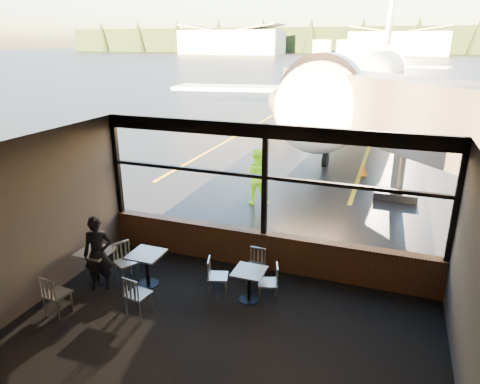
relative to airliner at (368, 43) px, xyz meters
The scene contains 31 objects.
ground_plane 99.41m from the airliner, 90.28° to the left, with size 520.00×520.00×0.00m, color black.
carpet_floor 24.27m from the airliner, 91.17° to the right, with size 8.00×6.00×0.01m, color black.
ceiling 23.78m from the airliner, 91.17° to the right, with size 8.00×6.00×0.04m, color #38332D.
wall_left 24.37m from the airliner, 100.70° to the right, with size 0.04×6.00×3.50m, color #473F39.
wall_right 24.21m from the airliner, 81.57° to the right, with size 0.04×6.00×3.50m, color #473F39.
window_sill 21.24m from the airliner, 91.34° to the right, with size 8.00×0.28×0.90m, color #4F2C17.
window_header 20.80m from the airliner, 91.34° to the right, with size 8.00×0.18×0.30m, color black.
mullion_left 21.39m from the airliner, 102.08° to the right, with size 0.12×0.12×2.60m, color black.
mullion_centre 20.93m from the airliner, 91.34° to the right, with size 0.12×0.12×2.60m, color black.
mullion_right 21.21m from the airliner, 80.50° to the right, with size 0.12×0.12×2.60m, color black.
window_transom 20.91m from the airliner, 91.34° to the right, with size 8.00×0.10×0.08m, color black.
airliner is the anchor object (origin of this frame).
jet_bridge 15.79m from the airliner, 78.43° to the right, with size 8.57×10.47×4.57m, color #2A2A2C, non-canonical shape.
cafe_table_near 22.67m from the airliner, 90.91° to the right, with size 0.64×0.64×0.71m, color gray, non-canonical shape.
cafe_table_mid 23.00m from the airliner, 96.87° to the right, with size 0.71×0.71×0.79m, color #A09A93, non-canonical shape.
cafe_table_left 23.43m from the airliner, 99.59° to the right, with size 0.71×0.71×0.78m, color gray, non-canonical shape.
chair_near_e 22.54m from the airliner, 89.94° to the right, with size 0.47×0.47×0.85m, color #B4B0A3, non-canonical shape.
chair_near_w 22.70m from the airliner, 92.70° to the right, with size 0.48×0.48×0.87m, color #B9B4A7, non-canonical shape.
chair_near_n 21.96m from the airliner, 91.18° to the right, with size 0.45×0.45×0.82m, color #B3AFA1, non-canonical shape.
chair_mid_s 23.94m from the airliner, 95.53° to the right, with size 0.49×0.49×0.90m, color #B1ACA0, non-canonical shape.
chair_mid_w 23.07m from the airliner, 98.19° to the right, with size 0.50×0.50×0.92m, color beige, non-canonical shape.
chair_left_s 24.66m from the airliner, 98.98° to the right, with size 0.50×0.50×0.91m, color #BCB5A9, non-canonical shape.
passenger 23.50m from the airliner, 98.92° to the right, with size 0.62×0.41×1.70m, color black.
ground_crew 17.24m from the airliner, 96.86° to the right, with size 0.92×0.72×1.89m, color #BFF219.
cone_nose 13.05m from the airliner, 84.46° to the right, with size 0.31×0.31×0.43m, color orange.
hangar_left 174.18m from the airliner, 113.87° to the left, with size 45.00×18.00×11.00m, color silver, non-canonical shape.
hangar_mid 164.28m from the airliner, 90.17° to the left, with size 38.00×15.00×10.00m, color silver, non-canonical shape.
fuel_tank_a 164.15m from the airliner, 100.70° to the left, with size 8.00×8.00×6.00m, color silver.
fuel_tank_b 162.59m from the airliner, 97.24° to the left, with size 8.00×8.00×6.00m, color silver.
fuel_tank_c 161.64m from the airliner, 93.72° to the left, with size 8.00×8.00×6.00m, color silver.
treeline 189.28m from the airliner, 90.15° to the left, with size 360.00×3.00×12.00m, color black.
Camera 1 is at (2.62, -8.84, 5.19)m, focal length 32.00 mm.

